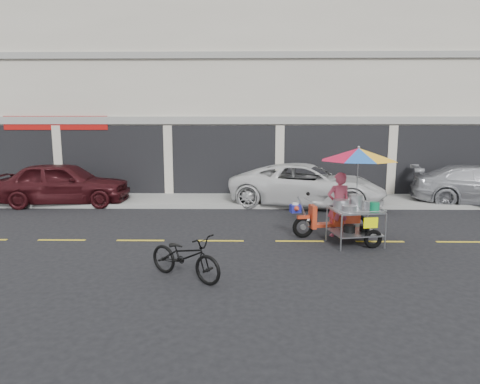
{
  "coord_description": "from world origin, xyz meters",
  "views": [
    {
      "loc": [
        -1.33,
        -9.72,
        2.81
      ],
      "look_at": [
        -1.5,
        0.6,
        1.15
      ],
      "focal_mm": 30.0,
      "sensor_mm": 36.0,
      "label": 1
    }
  ],
  "objects_px": {
    "maroon_sedan": "(64,183)",
    "food_vendor_rig": "(350,182)",
    "near_bicycle": "(185,256)",
    "white_pickup": "(307,185)"
  },
  "relations": [
    {
      "from": "maroon_sedan",
      "to": "food_vendor_rig",
      "type": "bearing_deg",
      "value": -121.19
    },
    {
      "from": "maroon_sedan",
      "to": "near_bicycle",
      "type": "height_order",
      "value": "maroon_sedan"
    },
    {
      "from": "near_bicycle",
      "to": "food_vendor_rig",
      "type": "height_order",
      "value": "food_vendor_rig"
    },
    {
      "from": "maroon_sedan",
      "to": "white_pickup",
      "type": "distance_m",
      "value": 8.9
    },
    {
      "from": "white_pickup",
      "to": "food_vendor_rig",
      "type": "xyz_separation_m",
      "value": [
        0.34,
        -4.63,
        0.74
      ]
    },
    {
      "from": "maroon_sedan",
      "to": "white_pickup",
      "type": "relative_size",
      "value": 0.85
    },
    {
      "from": "maroon_sedan",
      "to": "food_vendor_rig",
      "type": "relative_size",
      "value": 1.78
    },
    {
      "from": "maroon_sedan",
      "to": "white_pickup",
      "type": "xyz_separation_m",
      "value": [
        8.9,
        0.0,
        -0.03
      ]
    },
    {
      "from": "white_pickup",
      "to": "near_bicycle",
      "type": "height_order",
      "value": "white_pickup"
    },
    {
      "from": "near_bicycle",
      "to": "food_vendor_rig",
      "type": "xyz_separation_m",
      "value": [
        3.68,
        2.61,
        1.06
      ]
    }
  ]
}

